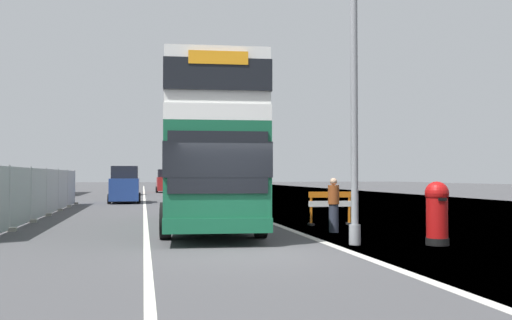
{
  "coord_description": "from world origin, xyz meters",
  "views": [
    {
      "loc": [
        -2.04,
        -12.21,
        1.72
      ],
      "look_at": [
        1.33,
        4.65,
        2.2
      ],
      "focal_mm": 39.68,
      "sensor_mm": 36.0,
      "label": 1
    }
  ],
  "objects_px": {
    "red_pillar_postbox": "(437,210)",
    "pedestrian_at_kerb": "(334,205)",
    "roadworks_barrier": "(330,204)",
    "car_receding_far": "(124,183)",
    "lamppost_foreground": "(354,95)",
    "car_receding_mid": "(177,185)",
    "car_oncoming_near": "(125,186)",
    "car_far_side": "(166,182)",
    "double_decker_bus": "(208,150)"
  },
  "relations": [
    {
      "from": "red_pillar_postbox",
      "to": "pedestrian_at_kerb",
      "type": "xyz_separation_m",
      "value": [
        -1.5,
        3.45,
        -0.04
      ]
    },
    {
      "from": "roadworks_barrier",
      "to": "car_receding_far",
      "type": "height_order",
      "value": "car_receding_far"
    },
    {
      "from": "lamppost_foreground",
      "to": "car_receding_mid",
      "type": "distance_m",
      "value": 30.84
    },
    {
      "from": "red_pillar_postbox",
      "to": "car_receding_mid",
      "type": "xyz_separation_m",
      "value": [
        -4.62,
        31.06,
        0.12
      ]
    },
    {
      "from": "car_oncoming_near",
      "to": "car_receding_mid",
      "type": "relative_size",
      "value": 1.01
    },
    {
      "from": "pedestrian_at_kerb",
      "to": "car_far_side",
      "type": "bearing_deg",
      "value": 94.52
    },
    {
      "from": "car_oncoming_near",
      "to": "pedestrian_at_kerb",
      "type": "height_order",
      "value": "car_oncoming_near"
    },
    {
      "from": "car_receding_far",
      "to": "pedestrian_at_kerb",
      "type": "distance_m",
      "value": 36.38
    },
    {
      "from": "lamppost_foreground",
      "to": "double_decker_bus",
      "type": "bearing_deg",
      "value": 119.09
    },
    {
      "from": "car_oncoming_near",
      "to": "lamppost_foreground",
      "type": "bearing_deg",
      "value": -74.94
    },
    {
      "from": "roadworks_barrier",
      "to": "car_receding_far",
      "type": "xyz_separation_m",
      "value": [
        -8.09,
        33.17,
        0.32
      ]
    },
    {
      "from": "car_receding_mid",
      "to": "car_receding_far",
      "type": "relative_size",
      "value": 1.12
    },
    {
      "from": "lamppost_foreground",
      "to": "car_oncoming_near",
      "type": "xyz_separation_m",
      "value": [
        -6.33,
        23.51,
        -2.67
      ]
    },
    {
      "from": "double_decker_bus",
      "to": "car_oncoming_near",
      "type": "bearing_deg",
      "value": 100.32
    },
    {
      "from": "roadworks_barrier",
      "to": "pedestrian_at_kerb",
      "type": "relative_size",
      "value": 0.93
    },
    {
      "from": "roadworks_barrier",
      "to": "red_pillar_postbox",
      "type": "bearing_deg",
      "value": -82.54
    },
    {
      "from": "roadworks_barrier",
      "to": "car_receding_far",
      "type": "relative_size",
      "value": 0.4
    },
    {
      "from": "car_far_side",
      "to": "car_oncoming_near",
      "type": "bearing_deg",
      "value": -99.02
    },
    {
      "from": "double_decker_bus",
      "to": "red_pillar_postbox",
      "type": "xyz_separation_m",
      "value": [
        5.03,
        -5.93,
        -1.72
      ]
    },
    {
      "from": "car_oncoming_near",
      "to": "pedestrian_at_kerb",
      "type": "xyz_separation_m",
      "value": [
        6.81,
        -20.51,
        -0.26
      ]
    },
    {
      "from": "red_pillar_postbox",
      "to": "roadworks_barrier",
      "type": "xyz_separation_m",
      "value": [
        -0.77,
        5.9,
        -0.14
      ]
    },
    {
      "from": "red_pillar_postbox",
      "to": "roadworks_barrier",
      "type": "relative_size",
      "value": 1.03
    },
    {
      "from": "car_far_side",
      "to": "pedestrian_at_kerb",
      "type": "xyz_separation_m",
      "value": [
        3.35,
        -42.36,
        -0.27
      ]
    },
    {
      "from": "car_receding_mid",
      "to": "car_far_side",
      "type": "relative_size",
      "value": 1.12
    },
    {
      "from": "roadworks_barrier",
      "to": "car_receding_mid",
      "type": "bearing_deg",
      "value": 98.69
    },
    {
      "from": "double_decker_bus",
      "to": "lamppost_foreground",
      "type": "xyz_separation_m",
      "value": [
        3.04,
        -5.47,
        1.17
      ]
    },
    {
      "from": "car_receding_mid",
      "to": "pedestrian_at_kerb",
      "type": "bearing_deg",
      "value": -83.55
    },
    {
      "from": "car_receding_mid",
      "to": "lamppost_foreground",
      "type": "bearing_deg",
      "value": -85.08
    },
    {
      "from": "double_decker_bus",
      "to": "lamppost_foreground",
      "type": "relative_size",
      "value": 1.41
    },
    {
      "from": "car_far_side",
      "to": "pedestrian_at_kerb",
      "type": "relative_size",
      "value": 2.35
    },
    {
      "from": "car_receding_far",
      "to": "roadworks_barrier",
      "type": "bearing_deg",
      "value": -76.3
    },
    {
      "from": "lamppost_foreground",
      "to": "car_receding_mid",
      "type": "relative_size",
      "value": 1.84
    },
    {
      "from": "red_pillar_postbox",
      "to": "car_receding_far",
      "type": "distance_m",
      "value": 40.07
    },
    {
      "from": "lamppost_foreground",
      "to": "roadworks_barrier",
      "type": "xyz_separation_m",
      "value": [
        1.21,
        5.44,
        -3.03
      ]
    },
    {
      "from": "car_far_side",
      "to": "pedestrian_at_kerb",
      "type": "bearing_deg",
      "value": -85.48
    },
    {
      "from": "lamppost_foreground",
      "to": "car_receding_far",
      "type": "relative_size",
      "value": 2.06
    },
    {
      "from": "car_oncoming_near",
      "to": "car_receding_mid",
      "type": "height_order",
      "value": "car_oncoming_near"
    },
    {
      "from": "red_pillar_postbox",
      "to": "car_oncoming_near",
      "type": "bearing_deg",
      "value": 109.12
    },
    {
      "from": "lamppost_foreground",
      "to": "pedestrian_at_kerb",
      "type": "xyz_separation_m",
      "value": [
        0.49,
        3.0,
        -2.92
      ]
    },
    {
      "from": "red_pillar_postbox",
      "to": "roadworks_barrier",
      "type": "height_order",
      "value": "red_pillar_postbox"
    },
    {
      "from": "lamppost_foreground",
      "to": "car_far_side",
      "type": "xyz_separation_m",
      "value": [
        -2.86,
        45.36,
        -2.65
      ]
    },
    {
      "from": "car_receding_far",
      "to": "pedestrian_at_kerb",
      "type": "bearing_deg",
      "value": -78.32
    },
    {
      "from": "car_receding_far",
      "to": "car_oncoming_near",
      "type": "bearing_deg",
      "value": -87.91
    },
    {
      "from": "roadworks_barrier",
      "to": "car_receding_far",
      "type": "distance_m",
      "value": 34.15
    },
    {
      "from": "roadworks_barrier",
      "to": "pedestrian_at_kerb",
      "type": "xyz_separation_m",
      "value": [
        -0.72,
        -2.45,
        0.1
      ]
    },
    {
      "from": "lamppost_foreground",
      "to": "pedestrian_at_kerb",
      "type": "relative_size",
      "value": 4.82
    },
    {
      "from": "lamppost_foreground",
      "to": "red_pillar_postbox",
      "type": "relative_size",
      "value": 5.04
    },
    {
      "from": "car_receding_mid",
      "to": "car_receding_far",
      "type": "height_order",
      "value": "car_receding_far"
    },
    {
      "from": "double_decker_bus",
      "to": "car_receding_far",
      "type": "relative_size",
      "value": 2.91
    },
    {
      "from": "double_decker_bus",
      "to": "car_receding_mid",
      "type": "xyz_separation_m",
      "value": [
        0.41,
        25.13,
        -1.6
      ]
    }
  ]
}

